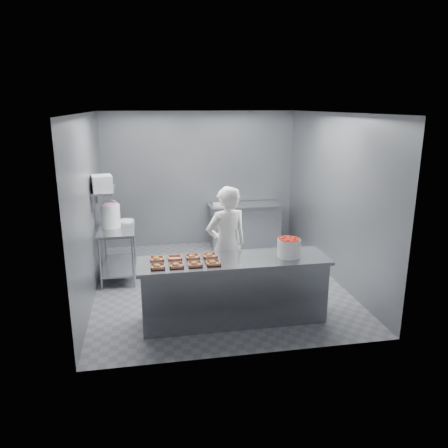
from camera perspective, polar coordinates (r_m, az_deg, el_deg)
The scene contains 24 objects.
floor at distance 7.48m, azimuth -0.83°, elevation -7.64°, with size 4.50×4.50×0.00m, color #4C4C51.
ceiling at distance 6.89m, azimuth -0.92°, elevation 14.34°, with size 4.50×4.50×0.00m, color white.
wall_back at distance 9.24m, azimuth -3.17°, elevation 5.86°, with size 4.00×0.04×2.80m, color slate.
wall_left at distance 7.02m, azimuth -17.21°, elevation 2.13°, with size 0.04×4.50×2.80m, color slate.
wall_right at distance 7.63m, azimuth 14.14°, elevation 3.38°, with size 0.04×4.50×2.80m, color slate.
service_counter at distance 6.08m, azimuth 1.28°, elevation -8.60°, with size 2.60×0.70×0.90m.
prep_table at distance 7.77m, azimuth -13.69°, elevation -2.54°, with size 0.60×1.20×0.90m.
back_counter at distance 9.26m, azimuth 2.72°, elevation -0.12°, with size 1.50×0.60×0.90m.
wall_shelf at distance 7.55m, azimuth -15.44°, elevation 4.33°, with size 0.35×0.90×0.03m, color slate.
tray_0 at distance 5.67m, azimuth -8.69°, elevation -5.49°, with size 0.19×0.18×0.06m.
tray_1 at distance 5.68m, azimuth -6.26°, elevation -5.36°, with size 0.19×0.18×0.06m.
tray_2 at distance 5.70m, azimuth -3.84°, elevation -5.23°, with size 0.19×0.18×0.06m.
tray_3 at distance 5.73m, azimuth -1.45°, elevation -5.09°, with size 0.19×0.18×0.06m.
tray_4 at distance 5.93m, azimuth -8.78°, elevation -4.53°, with size 0.19×0.18×0.06m.
tray_5 at distance 5.94m, azimuth -6.43°, elevation -4.44°, with size 0.19×0.18×0.04m.
tray_6 at distance 5.96m, azimuth -4.16°, elevation -4.29°, with size 0.19×0.18×0.06m.
tray_7 at distance 5.99m, azimuth -1.87°, elevation -4.16°, with size 0.19×0.18×0.06m.
worker at distance 6.47m, azimuth 0.33°, elevation -2.87°, with size 0.65×0.43×1.79m, color white.
strawberry_tub at distance 6.04m, azimuth 8.46°, elevation -2.99°, with size 0.31×0.31×0.26m.
glaze_bucket at distance 7.64m, azimuth -14.56°, elevation 1.11°, with size 0.33×0.31×0.48m.
bucket_lid at distance 8.00m, azimuth -12.76°, elevation 0.41°, with size 0.29×0.29×0.02m, color silver.
rag at distance 7.79m, azimuth -14.01°, elevation -0.08°, with size 0.15×0.13×0.02m, color #CCB28C.
appliance at distance 7.31m, azimuth -15.66°, elevation 5.13°, with size 0.31×0.35×0.26m, color gray.
paper_stack at distance 9.05m, azimuth -0.47°, elevation 2.60°, with size 0.30×0.22×0.05m, color silver.
Camera 1 is at (-1.12, -6.79, 2.92)m, focal length 35.00 mm.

